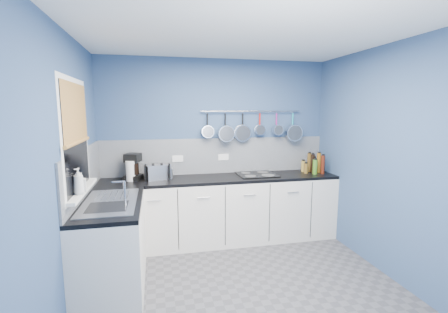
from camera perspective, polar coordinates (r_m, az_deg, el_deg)
name	(u,v)px	position (r m, az deg, el deg)	size (l,w,h in m)	color
floor	(244,288)	(3.50, 3.71, -22.72)	(3.20, 3.00, 0.02)	#47474C
ceiling	(247,31)	(3.08, 4.19, 21.72)	(3.20, 3.00, 0.02)	white
wall_back	(216,149)	(4.50, -1.44, 1.42)	(3.20, 0.02, 2.50)	#314A72
wall_front	(330,221)	(1.70, 18.59, -11.08)	(3.20, 0.02, 2.50)	#314A72
wall_left	(65,175)	(3.03, -26.82, -2.99)	(0.02, 3.00, 2.50)	#314A72
wall_right	(390,162)	(3.82, 27.81, -0.84)	(0.02, 3.00, 2.50)	#314A72
backsplash_back	(216,156)	(4.49, -1.39, 0.12)	(3.20, 0.02, 0.50)	#9A9CA0
backsplash_left	(84,173)	(3.61, -24.04, -2.69)	(0.02, 1.80, 0.50)	#9A9CA0
cabinet_run_back	(221,211)	(4.38, -0.63, -9.77)	(3.20, 0.60, 0.86)	silver
worktop_back	(221,179)	(4.26, -0.64, -4.02)	(3.20, 0.60, 0.04)	black
cabinet_run_left	(113,247)	(3.49, -19.51, -15.21)	(0.60, 1.20, 0.86)	silver
worktop_left	(110,204)	(3.34, -19.90, -8.10)	(0.60, 1.20, 0.04)	black
window_frame	(76,137)	(3.27, -25.29, 3.21)	(0.01, 1.00, 1.10)	white
window_glass	(76,137)	(3.27, -25.20, 3.22)	(0.01, 0.90, 1.00)	black
bamboo_blind	(75,113)	(3.26, -25.31, 7.16)	(0.01, 0.90, 0.55)	#C57F3F
window_sill	(82,190)	(3.34, -24.30, -5.58)	(0.10, 0.98, 0.03)	white
sink_unit	(110,202)	(3.33, -19.92, -7.71)	(0.50, 0.95, 0.01)	silver
mixer_tap	(125,193)	(3.11, -17.53, -6.34)	(0.12, 0.08, 0.26)	silver
socket_left	(178,159)	(4.41, -8.38, -0.38)	(0.15, 0.01, 0.09)	white
socket_right	(223,157)	(4.50, -0.10, -0.11)	(0.15, 0.01, 0.09)	white
pot_rail	(251,111)	(4.53, 4.97, 8.16)	(0.02, 0.02, 1.45)	silver
soap_bottle_a	(78,181)	(3.11, -24.88, -4.09)	(0.09, 0.09, 0.24)	white
soap_bottle_b	(81,182)	(3.23, -24.41, -4.25)	(0.08, 0.08, 0.17)	white
paper_towel	(130,171)	(4.19, -16.59, -2.54)	(0.11, 0.11, 0.26)	white
coffee_maker	(133,167)	(4.24, -16.15, -1.80)	(0.19, 0.21, 0.34)	black
toaster	(158,172)	(4.20, -11.94, -2.77)	(0.30, 0.17, 0.20)	silver
canister	(169,173)	(4.23, -9.86, -3.05)	(0.09, 0.09, 0.13)	silver
hob	(257,175)	(4.43, 5.94, -3.26)	(0.52, 0.46, 0.01)	black
pan_0	(207,125)	(4.38, -3.03, 5.78)	(0.18, 0.08, 0.37)	silver
pan_1	(225,126)	(4.43, 0.23, 5.46)	(0.23, 0.13, 0.42)	silver
pan_2	(243,126)	(4.49, 3.41, 5.45)	(0.24, 0.05, 0.43)	silver
pan_3	(260,123)	(4.56, 6.51, 5.99)	(0.15, 0.07, 0.34)	silver
pan_4	(276,123)	(4.65, 9.49, 5.98)	(0.15, 0.12, 0.34)	silver
pan_5	(293,126)	(4.75, 12.33, 5.39)	(0.25, 0.12, 0.44)	silver
condiment_0	(314,164)	(4.83, 16.02, -1.39)	(0.06, 0.06, 0.20)	#265919
condiment_1	(309,162)	(4.78, 15.18, -1.05)	(0.06, 0.06, 0.27)	brown
condiment_2	(303,166)	(4.77, 14.17, -1.72)	(0.06, 0.06, 0.16)	olive
condiment_3	(319,163)	(4.75, 16.79, -1.10)	(0.06, 0.06, 0.28)	#8C5914
condiment_4	(313,164)	(4.71, 15.77, -1.24)	(0.05, 0.05, 0.27)	black
condiment_5	(306,168)	(4.66, 14.62, -2.09)	(0.06, 0.06, 0.14)	brown
condiment_6	(323,165)	(4.67, 17.45, -1.42)	(0.05, 0.05, 0.26)	#4C190C
condiment_7	(315,167)	(4.62, 16.17, -1.83)	(0.07, 0.07, 0.21)	#3F721E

